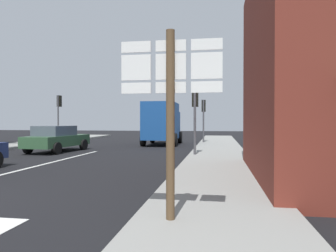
# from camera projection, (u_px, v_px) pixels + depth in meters

# --- Properties ---
(ground_plane) EXTENTS (80.00, 80.00, 0.00)m
(ground_plane) POSITION_uv_depth(u_px,v_px,m) (81.00, 155.00, 15.85)
(ground_plane) COLOR black
(sidewalk_right) EXTENTS (2.82, 44.00, 0.14)m
(sidewalk_right) POSITION_uv_depth(u_px,v_px,m) (218.00, 162.00, 12.78)
(sidewalk_right) COLOR gray
(sidewalk_right) RESTS_ON ground
(lane_centre_stripe) EXTENTS (0.16, 12.00, 0.01)m
(lane_centre_stripe) POSITION_uv_depth(u_px,v_px,m) (35.00, 167.00, 11.90)
(lane_centre_stripe) COLOR silver
(lane_centre_stripe) RESTS_ON ground
(sedan_far) EXTENTS (2.29, 4.35, 1.47)m
(sedan_far) POSITION_uv_depth(u_px,v_px,m) (57.00, 138.00, 17.67)
(sedan_far) COLOR #2D5133
(sedan_far) RESTS_ON ground
(delivery_truck) EXTENTS (2.54, 5.03, 3.05)m
(delivery_truck) POSITION_uv_depth(u_px,v_px,m) (162.00, 122.00, 22.91)
(delivery_truck) COLOR #19478C
(delivery_truck) RESTS_ON ground
(route_sign_post) EXTENTS (1.66, 0.14, 3.20)m
(route_sign_post) POSITION_uv_depth(u_px,v_px,m) (171.00, 104.00, 5.07)
(route_sign_post) COLOR brown
(route_sign_post) RESTS_ON ground
(traffic_light_far_left) EXTENTS (0.30, 0.49, 3.79)m
(traffic_light_far_left) POSITION_uv_depth(u_px,v_px,m) (59.00, 108.00, 25.17)
(traffic_light_far_left) COLOR #47474C
(traffic_light_far_left) RESTS_ON ground
(traffic_light_near_right) EXTENTS (0.30, 0.49, 3.33)m
(traffic_light_near_right) POSITION_uv_depth(u_px,v_px,m) (195.00, 106.00, 15.08)
(traffic_light_near_right) COLOR #47474C
(traffic_light_near_right) RESTS_ON ground
(traffic_light_far_right) EXTENTS (0.30, 0.49, 3.35)m
(traffic_light_far_right) POSITION_uv_depth(u_px,v_px,m) (204.00, 111.00, 23.80)
(traffic_light_far_right) COLOR #47474C
(traffic_light_far_right) RESTS_ON ground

